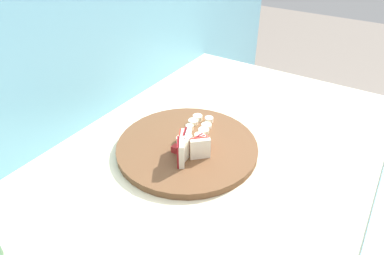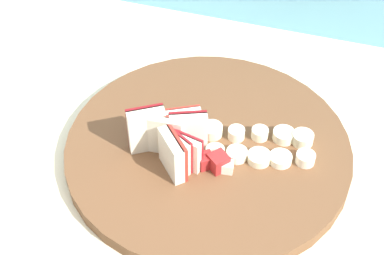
{
  "view_description": "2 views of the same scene",
  "coord_description": "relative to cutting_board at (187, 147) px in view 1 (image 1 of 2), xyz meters",
  "views": [
    {
      "loc": [
        -0.61,
        -0.31,
        1.5
      ],
      "look_at": [
        0.04,
        0.1,
        0.98
      ],
      "focal_mm": 32.1,
      "sensor_mm": 36.0,
      "label": 1
    },
    {
      "loc": [
        0.13,
        -0.4,
        1.49
      ],
      "look_at": [
        -0.03,
        0.08,
        0.99
      ],
      "focal_mm": 52.72,
      "sensor_mm": 36.0,
      "label": 2
    }
  ],
  "objects": [
    {
      "name": "apple_wedge_fan",
      "position": [
        -0.04,
        -0.03,
        0.04
      ],
      "size": [
        0.1,
        0.09,
        0.06
      ],
      "color": "#B22D23",
      "rests_on": "cutting_board"
    },
    {
      "name": "banana_slice_rows",
      "position": [
        0.07,
        0.01,
        0.02
      ],
      "size": [
        0.15,
        0.08,
        0.01
      ],
      "color": "beige",
      "rests_on": "cutting_board"
    },
    {
      "name": "tile_backsplash",
      "position": [
        0.01,
        0.33,
        -0.21
      ],
      "size": [
        2.4,
        0.04,
        1.49
      ],
      "primitive_type": "cube",
      "color": "#6BADC6",
      "rests_on": "ground"
    },
    {
      "name": "cutting_board",
      "position": [
        0.0,
        0.0,
        0.0
      ],
      "size": [
        0.37,
        0.37,
        0.02
      ],
      "primitive_type": "cylinder",
      "color": "brown",
      "rests_on": "tiled_countertop"
    },
    {
      "name": "apple_dice_pile",
      "position": [
        -0.0,
        -0.02,
        0.02
      ],
      "size": [
        0.1,
        0.07,
        0.02
      ],
      "color": "white",
      "rests_on": "cutting_board"
    }
  ]
}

